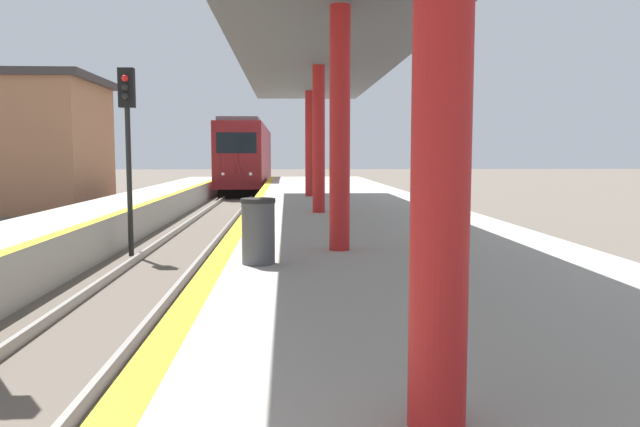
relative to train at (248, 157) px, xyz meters
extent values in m
cube|color=black|center=(0.00, 0.07, -1.96)|extent=(2.22, 17.19, 0.55)
cube|color=maroon|center=(0.00, 0.07, 0.12)|extent=(2.61, 19.11, 3.60)
cube|color=gold|center=(0.00, -9.40, 0.12)|extent=(2.56, 0.16, 3.53)
cube|color=black|center=(0.00, -9.46, 0.75)|extent=(2.09, 0.06, 1.08)
cube|color=#59595E|center=(0.00, 0.07, 2.04)|extent=(2.22, 18.15, 0.24)
sphere|color=white|center=(-0.72, -9.46, -0.87)|extent=(0.18, 0.18, 0.18)
sphere|color=white|center=(0.72, -9.46, -0.87)|extent=(0.18, 0.18, 0.18)
cylinder|color=black|center=(-1.05, -27.56, -0.51)|extent=(0.12, 0.12, 3.46)
cube|color=black|center=(-1.05, -27.56, 1.67)|extent=(0.36, 0.20, 0.90)
sphere|color=red|center=(-1.05, -27.70, 1.87)|extent=(0.16, 0.16, 0.16)
sphere|color=black|center=(-1.05, -27.70, 1.67)|extent=(0.16, 0.16, 0.16)
sphere|color=black|center=(-1.05, -27.70, 1.47)|extent=(0.16, 0.16, 0.16)
cylinder|color=red|center=(3.43, -39.06, 0.52)|extent=(0.32, 0.32, 3.69)
cylinder|color=red|center=(3.43, -32.79, 0.52)|extent=(0.32, 0.32, 3.69)
cylinder|color=red|center=(3.43, -26.51, 0.52)|extent=(0.32, 0.32, 3.69)
cylinder|color=red|center=(3.43, -20.23, 0.52)|extent=(0.32, 0.32, 3.69)
cube|color=#515156|center=(3.43, -29.65, 2.47)|extent=(3.92, 25.11, 0.20)
cylinder|color=#4C4C51|center=(2.24, -33.95, -0.91)|extent=(0.44, 0.44, 0.83)
cylinder|color=#262626|center=(2.24, -33.95, -0.47)|extent=(0.47, 0.47, 0.06)
camera|label=1|loc=(2.63, -42.30, 0.14)|focal=35.00mm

